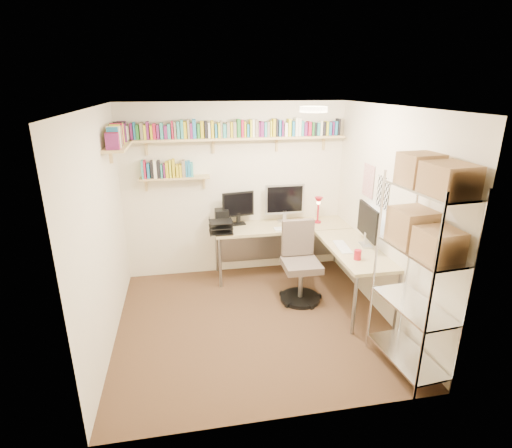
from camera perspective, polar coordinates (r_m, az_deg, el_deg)
The scene contains 6 objects.
ground at distance 4.97m, azimuth -0.34°, elevation -13.78°, with size 3.20×3.20×0.00m, color #40291B.
room_shell at distance 4.32m, azimuth -0.33°, elevation 3.67°, with size 3.24×3.04×2.52m.
wall_shelves at distance 5.44m, azimuth -7.59°, elevation 11.88°, with size 3.12×1.09×0.80m.
corner_desk at distance 5.60m, azimuth 4.99°, elevation -1.06°, with size 2.08×2.03×1.35m.
office_chair at distance 5.29m, azimuth 6.30°, elevation -6.22°, with size 0.55×0.57×1.05m.
wire_rack at distance 3.84m, azimuth 23.10°, elevation 0.24°, with size 0.49×0.88×2.15m.
Camera 1 is at (-0.72, -4.10, 2.72)m, focal length 28.00 mm.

